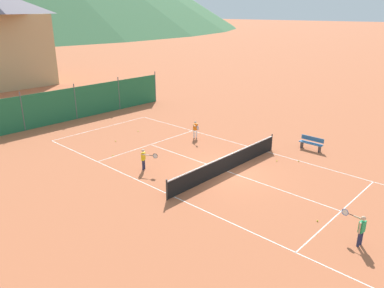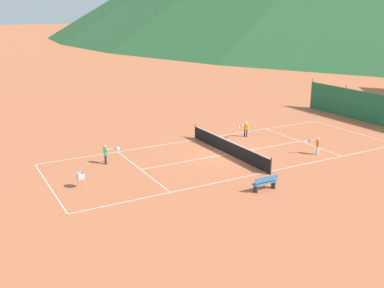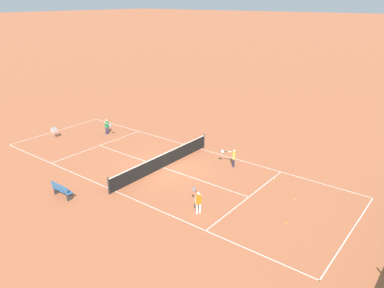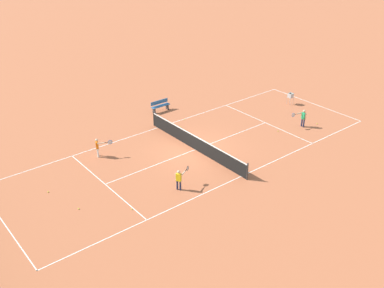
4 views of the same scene
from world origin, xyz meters
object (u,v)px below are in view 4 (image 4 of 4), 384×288
object	(u,v)px
ball_hopper	(291,96)
tennis_ball_by_net_right	(278,131)
tennis_net	(195,143)
tennis_ball_alley_left	(48,192)
tennis_ball_mid_court	(79,209)
player_near_baseline	(98,146)
player_far_baseline	(179,178)
player_near_service	(303,117)
tennis_ball_service_box	(317,124)
courtside_bench	(160,106)
tennis_ball_far_corner	(181,127)
tennis_ball_alley_right	(132,209)
tennis_ball_near_corner	(184,119)

from	to	relation	value
ball_hopper	tennis_ball_by_net_right	bearing A→B (deg)	121.51
tennis_net	ball_hopper	size ratio (longest dim) A/B	10.31
tennis_ball_alley_left	tennis_ball_mid_court	xyz separation A→B (m)	(-2.42, -0.58, 0.00)
player_near_baseline	tennis_ball_by_net_right	size ratio (longest dim) A/B	18.33
player_far_baseline	tennis_ball_by_net_right	distance (m)	9.66
player_far_baseline	tennis_ball_alley_left	bearing A→B (deg)	53.73
tennis_ball_by_net_right	ball_hopper	distance (m)	5.18
player_near_service	tennis_ball_by_net_right	size ratio (longest dim) A/B	19.06
player_near_service	tennis_ball_mid_court	size ratio (longest dim) A/B	19.06
tennis_ball_service_box	courtside_bench	distance (m)	11.39
courtside_bench	player_near_service	bearing A→B (deg)	-144.12
tennis_net	tennis_ball_by_net_right	xyz separation A→B (m)	(-1.53, -6.02, -0.47)
tennis_ball_by_net_right	tennis_ball_far_corner	bearing A→B (deg)	45.52
courtside_bench	tennis_ball_by_net_right	bearing A→B (deg)	-151.90
player_far_baseline	tennis_ball_alley_left	world-z (taller)	player_far_baseline
tennis_ball_alley_left	tennis_net	bearing A→B (deg)	-97.44
player_far_baseline	player_near_service	distance (m)	11.43
ball_hopper	tennis_ball_service_box	bearing A→B (deg)	159.45
tennis_ball_far_corner	courtside_bench	size ratio (longest dim) A/B	0.04
tennis_ball_by_net_right	courtside_bench	world-z (taller)	courtside_bench
tennis_ball_alley_right	tennis_ball_by_net_right	xyz separation A→B (m)	(1.40, -12.53, 0.00)
tennis_net	tennis_ball_near_corner	world-z (taller)	tennis_net
tennis_ball_alley_right	tennis_ball_near_corner	world-z (taller)	same
player_far_baseline	courtside_bench	size ratio (longest dim) A/B	0.80
tennis_net	tennis_ball_alley_left	size ratio (longest dim) A/B	139.09
tennis_ball_near_corner	ball_hopper	world-z (taller)	ball_hopper
player_near_service	tennis_ball_far_corner	bearing A→B (deg)	51.94
tennis_ball_service_box	tennis_ball_by_net_right	xyz separation A→B (m)	(0.91, 3.03, 0.00)
tennis_net	tennis_ball_alley_right	size ratio (longest dim) A/B	139.09
tennis_ball_far_corner	tennis_ball_near_corner	distance (m)	1.28
tennis_ball_mid_court	ball_hopper	xyz separation A→B (m)	(2.38, -18.98, 0.63)
player_far_baseline	tennis_ball_mid_court	size ratio (longest dim) A/B	18.20
player_near_baseline	courtside_bench	world-z (taller)	player_near_baseline
ball_hopper	player_near_baseline	bearing A→B (deg)	83.14
player_far_baseline	tennis_ball_service_box	bearing A→B (deg)	-87.71
tennis_ball_alley_right	tennis_ball_far_corner	bearing A→B (deg)	-52.05
tennis_ball_alley_left	player_near_baseline	bearing A→B (deg)	-65.59
tennis_ball_alley_right	ball_hopper	size ratio (longest dim) A/B	0.07
player_near_baseline	tennis_ball_far_corner	world-z (taller)	player_near_baseline
player_near_baseline	player_near_service	world-z (taller)	player_near_service
tennis_ball_by_net_right	tennis_ball_alley_left	bearing A→B (deg)	79.81
player_near_baseline	tennis_ball_service_box	distance (m)	15.21
player_near_service	tennis_ball_alley_right	world-z (taller)	player_near_service
player_near_service	tennis_ball_far_corner	distance (m)	8.43
ball_hopper	tennis_ball_alley_right	bearing A→B (deg)	103.60
tennis_ball_far_corner	courtside_bench	distance (m)	3.29
tennis_ball_service_box	tennis_ball_by_net_right	size ratio (longest dim) A/B	1.00
tennis_ball_alley_left	tennis_ball_by_net_right	xyz separation A→B (m)	(-2.73, -15.18, 0.00)
player_near_baseline	tennis_ball_far_corner	xyz separation A→B (m)	(0.11, -6.40, -0.67)
tennis_ball_far_corner	player_near_baseline	bearing A→B (deg)	90.95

